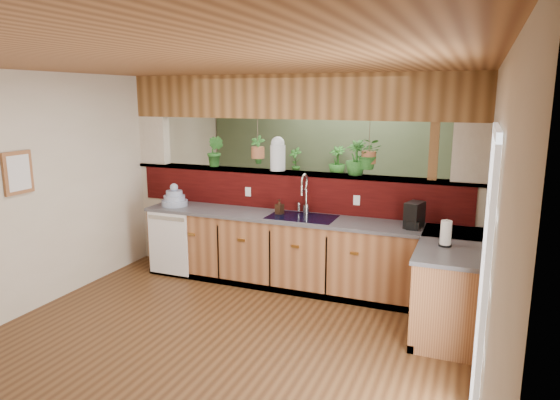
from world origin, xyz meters
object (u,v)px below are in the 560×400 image
at_px(faucet, 305,192).
at_px(shelving_console, 316,207).
at_px(dish_stack, 174,199).
at_px(coffee_maker, 414,216).
at_px(glass_jar, 278,154).
at_px(paper_towel, 446,234).
at_px(soap_dispenser, 279,207).

height_order(faucet, shelving_console, faucet).
bearing_deg(shelving_console, dish_stack, -100.41).
bearing_deg(shelving_console, coffee_maker, -33.09).
bearing_deg(coffee_maker, glass_jar, -176.59).
bearing_deg(shelving_console, paper_towel, -34.28).
relative_size(soap_dispenser, shelving_console, 0.12).
relative_size(paper_towel, shelving_console, 0.17).
relative_size(soap_dispenser, glass_jar, 0.43).
bearing_deg(dish_stack, paper_towel, -9.18).
height_order(faucet, dish_stack, faucet).
relative_size(coffee_maker, paper_towel, 1.07).
bearing_deg(paper_towel, faucet, 156.35).
height_order(dish_stack, coffee_maker, dish_stack).
xyz_separation_m(dish_stack, shelving_console, (1.24, 2.31, -0.49)).
bearing_deg(shelving_console, glass_jar, -69.95).
distance_m(soap_dispenser, glass_jar, 0.72).
height_order(soap_dispenser, shelving_console, soap_dispenser).
distance_m(faucet, coffee_maker, 1.36).
height_order(faucet, soap_dispenser, faucet).
bearing_deg(faucet, shelving_console, 103.75).
xyz_separation_m(coffee_maker, paper_towel, (0.37, -0.58, -0.01)).
distance_m(faucet, glass_jar, 0.66).
bearing_deg(soap_dispenser, dish_stack, -177.23).
height_order(faucet, paper_towel, faucet).
bearing_deg(coffee_maker, faucet, -171.41).
bearing_deg(glass_jar, shelving_console, 92.16).
bearing_deg(paper_towel, dish_stack, 170.82).
relative_size(dish_stack, shelving_console, 0.21).
bearing_deg(coffee_maker, shelving_console, 144.88).
relative_size(faucet, shelving_console, 0.31).
distance_m(dish_stack, paper_towel, 3.52).
height_order(dish_stack, paper_towel, dish_stack).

